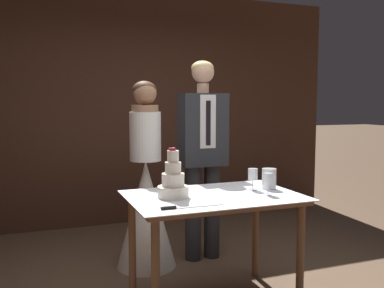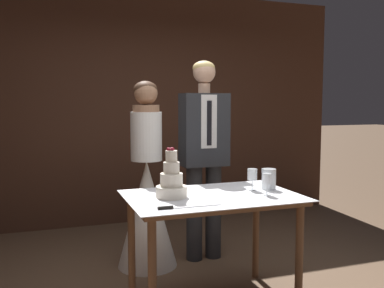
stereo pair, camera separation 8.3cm
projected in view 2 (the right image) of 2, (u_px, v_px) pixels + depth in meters
name	position (u px, v px, depth m)	size (l,w,h in m)	color
wall_back	(137.00, 108.00, 5.31)	(5.37, 0.12, 2.84)	#472B1E
cake_table	(212.00, 209.00, 3.12)	(1.25, 0.83, 0.82)	brown
tiered_cake	(171.00, 182.00, 3.04)	(0.22, 0.22, 0.36)	silver
cake_knife	(178.00, 207.00, 2.73)	(0.43, 0.03, 0.02)	silver
wine_glass_near	(267.00, 180.00, 3.10)	(0.06, 0.06, 0.16)	silver
wine_glass_middle	(252.00, 175.00, 3.28)	(0.07, 0.07, 0.17)	silver
hurricane_candle	(269.00, 180.00, 3.32)	(0.11, 0.11, 0.16)	silver
bride	(147.00, 199.00, 3.87)	(0.54, 0.54, 1.68)	white
groom	(204.00, 149.00, 4.01)	(0.43, 0.25, 1.88)	#282B30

